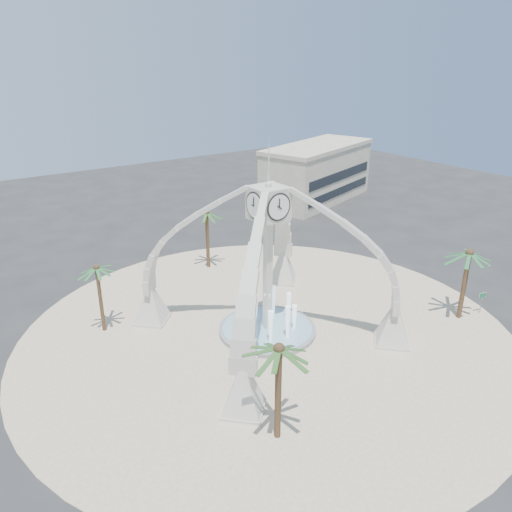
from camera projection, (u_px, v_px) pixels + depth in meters
ground at (267, 332)px, 41.25m from camera, size 140.00×140.00×0.00m
plaza at (267, 332)px, 41.24m from camera, size 40.00×40.00×0.06m
clock_tower at (268, 260)px, 38.80m from camera, size 17.94×17.94×16.30m
fountain at (267, 329)px, 41.15m from camera, size 8.00×8.00×3.62m
building_ne at (317, 173)px, 76.80m from camera, size 21.87×14.17×8.60m
palm_east at (470, 254)px, 41.21m from camera, size 4.59×4.59×6.91m
palm_west at (96, 269)px, 39.35m from camera, size 4.13×4.13×6.33m
palm_north at (206, 213)px, 51.44m from camera, size 4.72×4.72×6.88m
palm_south at (279, 350)px, 27.68m from camera, size 4.70×4.70×6.98m
street_sign at (482, 298)px, 43.59m from camera, size 0.78×0.20×2.15m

